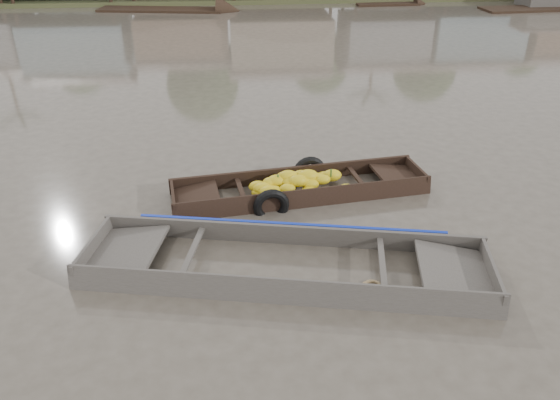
{
  "coord_description": "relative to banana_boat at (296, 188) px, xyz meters",
  "views": [
    {
      "loc": [
        -0.75,
        -7.41,
        5.61
      ],
      "look_at": [
        0.02,
        1.25,
        0.8
      ],
      "focal_mm": 35.0,
      "sensor_mm": 36.0,
      "label": 1
    }
  ],
  "objects": [
    {
      "name": "ground",
      "position": [
        -0.52,
        -2.92,
        -0.15
      ],
      "size": [
        120.0,
        120.0,
        0.0
      ],
      "primitive_type": "plane",
      "color": "#4A4239",
      "rests_on": "ground"
    },
    {
      "name": "banana_boat",
      "position": [
        0.0,
        0.0,
        0.0
      ],
      "size": [
        5.65,
        2.07,
        0.79
      ],
      "rotation": [
        0.0,
        0.0,
        0.14
      ],
      "color": "black",
      "rests_on": "ground"
    },
    {
      "name": "viewer_boat",
      "position": [
        -0.49,
        -2.74,
        -0.1
      ],
      "size": [
        7.16,
        3.14,
        0.56
      ],
      "rotation": [
        0.0,
        0.0,
        -0.2
      ],
      "color": "#433E38",
      "rests_on": "ground"
    },
    {
      "name": "distant_boats",
      "position": [
        12.46,
        21.13,
        0.07
      ],
      "size": [
        46.83,
        14.56,
        1.38
      ],
      "color": "black",
      "rests_on": "ground"
    }
  ]
}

